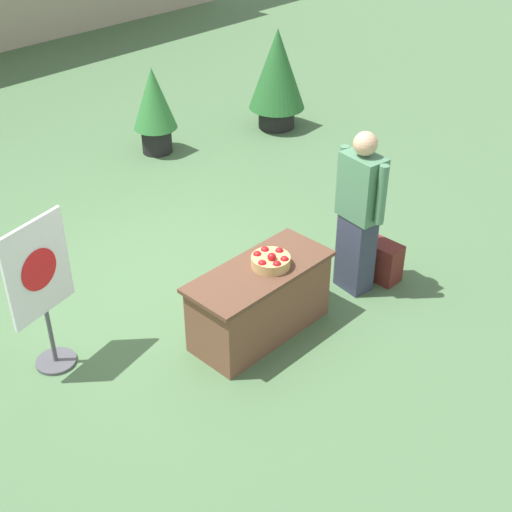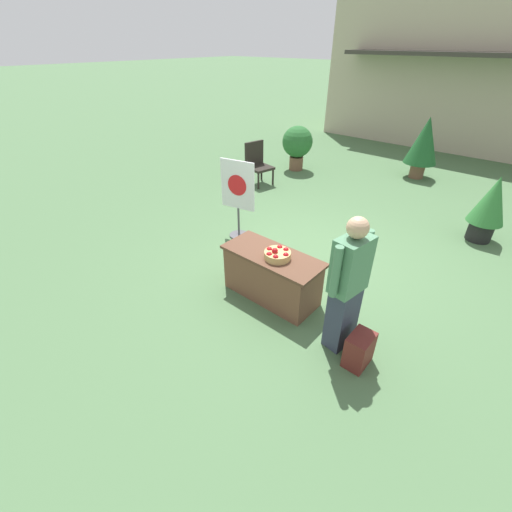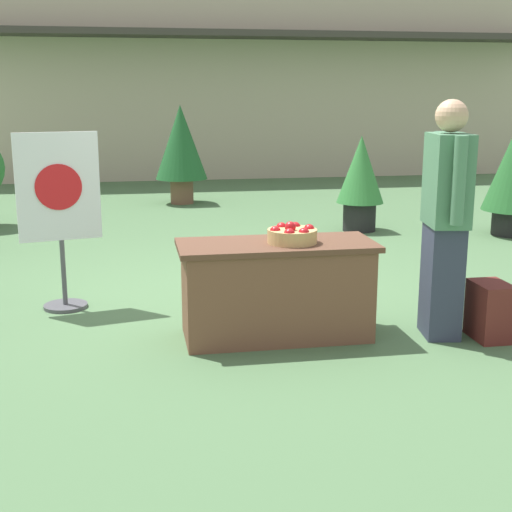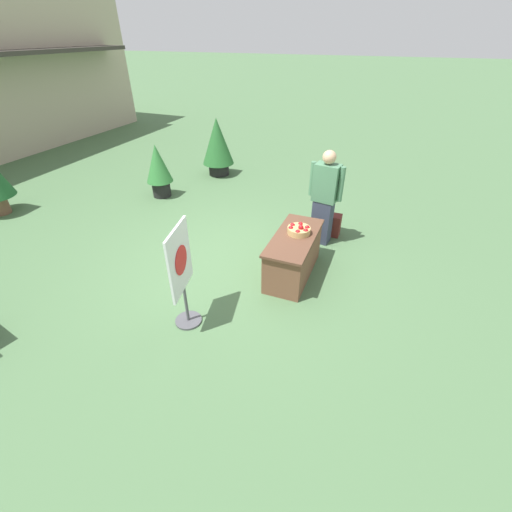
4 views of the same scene
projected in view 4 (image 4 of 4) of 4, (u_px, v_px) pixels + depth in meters
The scene contains 8 objects.
ground_plane at pixel (229, 262), 5.91m from camera, with size 120.00×120.00×0.00m, color #4C7047.
display_table at pixel (293, 255), 5.43m from camera, with size 1.42×0.61×0.71m.
apple_basket at pixel (299, 230), 5.28m from camera, with size 0.36×0.36×0.16m.
person_visitor at pixel (325, 198), 6.02m from camera, with size 0.32×0.60×1.72m.
backpack at pixel (331, 225), 6.60m from camera, with size 0.24×0.34×0.42m.
poster_board at pixel (182, 273), 4.25m from camera, with size 0.65×0.36×1.45m.
potted_plant_far_left at pixel (158, 168), 7.89m from camera, with size 0.61×0.61×1.22m.
potted_plant_near_left at pixel (217, 144), 9.05m from camera, with size 0.83×0.83×1.49m.
Camera 4 is at (-4.35, -2.23, 3.34)m, focal length 24.00 mm.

